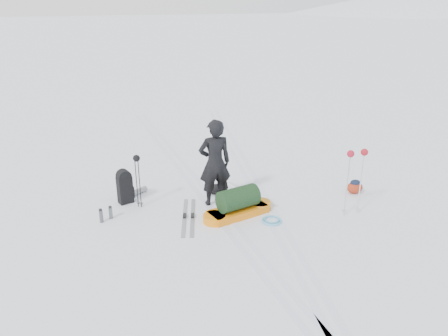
{
  "coord_description": "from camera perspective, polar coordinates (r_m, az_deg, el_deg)",
  "views": [
    {
      "loc": [
        -2.42,
        -8.17,
        4.47
      ],
      "look_at": [
        0.2,
        0.28,
        0.95
      ],
      "focal_mm": 35.0,
      "sensor_mm": 36.0,
      "label": 1
    }
  ],
  "objects": [
    {
      "name": "pulk_sled",
      "position": [
        9.46,
        1.85,
        -4.83
      ],
      "size": [
        1.75,
        0.9,
        0.64
      ],
      "rotation": [
        0.0,
        0.0,
        0.26
      ],
      "color": "orange",
      "rests_on": "ground"
    },
    {
      "name": "ground",
      "position": [
        9.62,
        -0.64,
        -5.98
      ],
      "size": [
        200.0,
        200.0,
        0.0
      ],
      "primitive_type": "plane",
      "color": "white",
      "rests_on": "ground"
    },
    {
      "name": "stuff_sack",
      "position": [
        10.5,
        -1.06,
        -2.75
      ],
      "size": [
        0.41,
        0.32,
        0.25
      ],
      "rotation": [
        0.0,
        0.0,
        0.05
      ],
      "color": "black",
      "rests_on": "ground"
    },
    {
      "name": "snow_hill_backdrop",
      "position": [
        134.68,
        15.37,
        -12.22
      ],
      "size": [
        359.5,
        192.0,
        162.45
      ],
      "color": "silver",
      "rests_on": "ground"
    },
    {
      "name": "touring_skis_white",
      "position": [
        10.5,
        3.23,
        -3.43
      ],
      "size": [
        0.88,
        1.74,
        0.06
      ],
      "rotation": [
        0.0,
        0.0,
        -1.2
      ],
      "color": "silver",
      "rests_on": "ground"
    },
    {
      "name": "expedition_rucksack",
      "position": [
        10.25,
        -12.61,
        -2.39
      ],
      "size": [
        0.75,
        0.73,
        0.81
      ],
      "rotation": [
        0.0,
        0.0,
        0.3
      ],
      "color": "black",
      "rests_on": "ground"
    },
    {
      "name": "ski_poles_black",
      "position": [
        9.69,
        -11.31,
        0.42
      ],
      "size": [
        0.17,
        0.15,
        1.25
      ],
      "rotation": [
        0.0,
        0.0,
        0.3
      ],
      "color": "black",
      "rests_on": "ground"
    },
    {
      "name": "thermos_pair",
      "position": [
        9.62,
        -15.19,
        -5.85
      ],
      "size": [
        0.3,
        0.21,
        0.31
      ],
      "rotation": [
        0.0,
        0.0,
        -0.25
      ],
      "color": "#515558",
      "rests_on": "ground"
    },
    {
      "name": "small_daypack",
      "position": [
        10.98,
        16.72,
        -2.35
      ],
      "size": [
        0.44,
        0.36,
        0.34
      ],
      "rotation": [
        0.0,
        0.0,
        0.16
      ],
      "color": "maroon",
      "rests_on": "ground"
    },
    {
      "name": "touring_skis_grey",
      "position": [
        9.5,
        -4.65,
        -6.35
      ],
      "size": [
        0.68,
        1.73,
        0.06
      ],
      "rotation": [
        0.0,
        0.0,
        1.32
      ],
      "color": "#909398",
      "rests_on": "ground"
    },
    {
      "name": "skier",
      "position": [
        9.66,
        -1.21,
        0.66
      ],
      "size": [
        0.74,
        0.5,
        2.0
      ],
      "primitive_type": "imported",
      "rotation": [
        0.0,
        0.0,
        3.12
      ],
      "color": "black",
      "rests_on": "ground"
    },
    {
      "name": "rope_coil",
      "position": [
        9.36,
        6.25,
        -6.79
      ],
      "size": [
        0.46,
        0.46,
        0.05
      ],
      "rotation": [
        0.0,
        0.0,
        -0.07
      ],
      "color": "#5CB7DF",
      "rests_on": "ground"
    },
    {
      "name": "ski_poles_silver",
      "position": [
        9.49,
        16.94,
        0.93
      ],
      "size": [
        0.48,
        0.15,
        1.5
      ],
      "rotation": [
        0.0,
        0.0,
        0.17
      ],
      "color": "silver",
      "rests_on": "ground"
    },
    {
      "name": "ski_tracks",
      "position": [
        10.53,
        1.19,
        -3.38
      ],
      "size": [
        3.38,
        17.97,
        0.01
      ],
      "color": "silver",
      "rests_on": "ground"
    }
  ]
}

